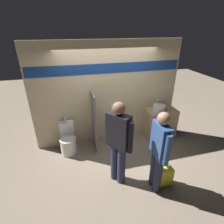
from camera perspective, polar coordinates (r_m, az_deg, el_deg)
name	(u,v)px	position (r m, az deg, el deg)	size (l,w,h in m)	color
ground_plane	(114,150)	(4.75, 0.53, -12.33)	(16.00, 16.00, 0.00)	gray
display_wall	(108,94)	(4.58, -1.37, 5.81)	(3.87, 0.07, 2.70)	beige
sink_counter	(160,123)	(5.24, 15.25, -3.56)	(0.85, 0.51, 0.87)	tan
sink_basin	(159,107)	(5.04, 15.13, 1.50)	(0.35, 0.35, 0.25)	white
cell_phone	(155,112)	(4.85, 13.81, -0.03)	(0.07, 0.14, 0.01)	#B7B7BC
divider_near_counter	(94,122)	(4.46, -5.93, -3.21)	(0.03, 0.59, 1.55)	slate
urinal_near_counter	(118,117)	(4.74, 2.08, -1.66)	(0.36, 0.30, 1.13)	silver
toilet	(68,141)	(4.67, -14.14, -9.30)	(0.41, 0.57, 0.92)	white
person_in_vest	(118,141)	(3.38, 2.09, -9.43)	(0.43, 0.52, 1.80)	#282D4C
person_with_lanyard	(159,150)	(3.36, 15.15, -11.85)	(0.22, 0.59, 1.70)	#282D4C
shopping_bag	(165,176)	(3.95, 16.87, -19.45)	(0.30, 0.16, 0.54)	yellow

